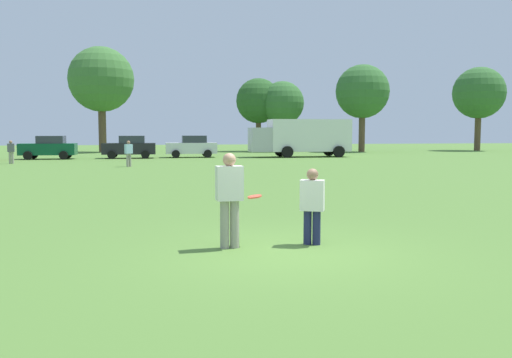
% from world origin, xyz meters
% --- Properties ---
extents(ground_plane, '(160.87, 160.87, 0.00)m').
position_xyz_m(ground_plane, '(0.00, 0.00, 0.00)').
color(ground_plane, '#517A33').
extents(player_thrower, '(0.50, 0.30, 1.76)m').
position_xyz_m(player_thrower, '(-0.95, 0.54, 0.99)').
color(player_thrower, gray).
rests_on(player_thrower, ground).
extents(player_defender, '(0.51, 0.42, 1.46)m').
position_xyz_m(player_defender, '(0.64, 0.54, 0.81)').
color(player_defender, '#1E234C').
rests_on(player_defender, ground).
extents(frisbee, '(0.27, 0.27, 0.07)m').
position_xyz_m(frisbee, '(-0.44, 0.71, 0.93)').
color(frisbee, '#E54C33').
extents(traffic_cone, '(0.32, 0.32, 0.48)m').
position_xyz_m(traffic_cone, '(2.88, 8.21, 0.23)').
color(traffic_cone, '#D8590C').
rests_on(traffic_cone, ground).
extents(parked_car_mid_left, '(4.23, 2.27, 1.82)m').
position_xyz_m(parked_car_mid_left, '(-10.13, 35.39, 0.92)').
color(parked_car_mid_left, '#0C4C2D').
rests_on(parked_car_mid_left, ground).
extents(parked_car_center, '(4.23, 2.27, 1.82)m').
position_xyz_m(parked_car_center, '(-3.95, 35.59, 0.92)').
color(parked_car_center, black).
rests_on(parked_car_center, ground).
extents(parked_car_mid_right, '(4.23, 2.27, 1.82)m').
position_xyz_m(parked_car_mid_right, '(1.09, 36.06, 0.92)').
color(parked_car_mid_right, silver).
rests_on(parked_car_mid_right, ground).
extents(box_truck, '(8.54, 3.11, 3.18)m').
position_xyz_m(box_truck, '(10.34, 35.06, 1.75)').
color(box_truck, white).
rests_on(box_truck, ground).
extents(bystander_sideline_watcher, '(0.45, 0.30, 1.56)m').
position_xyz_m(bystander_sideline_watcher, '(-11.50, 29.42, 0.88)').
color(bystander_sideline_watcher, gray).
rests_on(bystander_sideline_watcher, ground).
extents(bystander_far_jogger, '(0.51, 0.45, 1.60)m').
position_xyz_m(bystander_far_jogger, '(-3.64, 24.67, 0.90)').
color(bystander_far_jogger, gray).
rests_on(bystander_far_jogger, ground).
extents(tree_west_oak, '(6.72, 6.72, 10.91)m').
position_xyz_m(tree_west_oak, '(-7.18, 49.32, 7.51)').
color(tree_west_oak, brown).
rests_on(tree_west_oak, ground).
extents(tree_west_maple, '(4.88, 4.88, 7.94)m').
position_xyz_m(tree_west_maple, '(9.36, 48.80, 5.46)').
color(tree_west_maple, brown).
rests_on(tree_west_maple, ground).
extents(tree_center_elm, '(4.64, 4.64, 7.54)m').
position_xyz_m(tree_center_elm, '(11.71, 47.47, 5.19)').
color(tree_center_elm, brown).
rests_on(tree_center_elm, ground).
extents(tree_east_birch, '(5.70, 5.70, 9.26)m').
position_xyz_m(tree_east_birch, '(19.95, 45.35, 6.37)').
color(tree_east_birch, brown).
rests_on(tree_east_birch, ground).
extents(tree_east_oak, '(5.79, 5.79, 9.41)m').
position_xyz_m(tree_east_oak, '(34.22, 46.12, 6.47)').
color(tree_east_oak, brown).
rests_on(tree_east_oak, ground).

